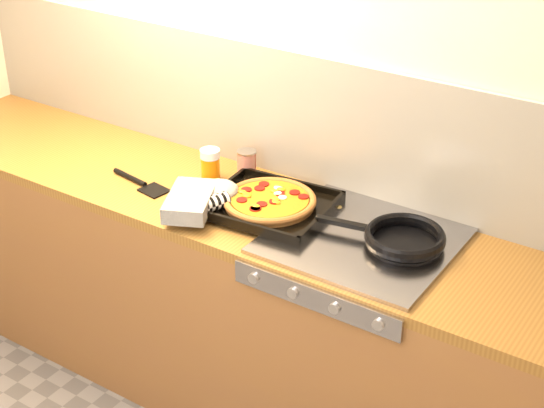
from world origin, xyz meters
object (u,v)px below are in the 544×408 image
Objects in this scene: frying_pan at (403,239)px; tomato_can at (247,164)px; juice_glass at (210,165)px; pizza_on_tray at (248,201)px.

tomato_can is (-0.74, 0.15, 0.01)m from frying_pan.
frying_pan is 3.68× the size of juice_glass.
frying_pan is at bearing -3.65° from juice_glass.
pizza_on_tray is 4.51× the size of juice_glass.
frying_pan is at bearing 7.60° from pizza_on_tray.
pizza_on_tray reaches higher than frying_pan.
juice_glass is (-0.27, 0.13, 0.02)m from pizza_on_tray.
tomato_can is at bearing 45.84° from juice_glass.
frying_pan is 0.84m from juice_glass.
tomato_can is 0.14m from juice_glass.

